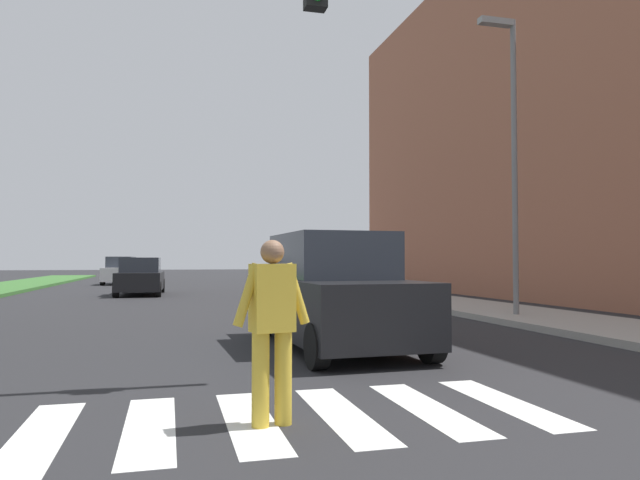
# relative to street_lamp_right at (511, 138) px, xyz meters

# --- Properties ---
(ground_plane) EXTENTS (140.00, 140.00, 0.00)m
(ground_plane) POSITION_rel_street_lamp_right_xyz_m (-8.08, 13.89, -4.59)
(ground_plane) COLOR #262628
(crosswalk) EXTENTS (6.75, 2.20, 0.01)m
(crosswalk) POSITION_rel_street_lamp_right_xyz_m (-8.08, -7.37, -4.59)
(crosswalk) COLOR silver
(crosswalk) RESTS_ON ground_plane
(apartment_block_right) EXTENTS (10.54, 32.17, 14.67)m
(apartment_block_right) POSITION_rel_street_lamp_right_xyz_m (9.30, 5.89, 2.74)
(apartment_block_right) COLOR #A36047
(apartment_block_right) RESTS_ON ground_plane
(sidewalk_right) EXTENTS (3.00, 64.00, 0.15)m
(sidewalk_right) POSITION_rel_street_lamp_right_xyz_m (0.60, 11.89, -4.52)
(sidewalk_right) COLOR #9E9991
(sidewalk_right) RESTS_ON ground_plane
(street_lamp_right) EXTENTS (1.02, 0.24, 7.50)m
(street_lamp_right) POSITION_rel_street_lamp_right_xyz_m (0.00, 0.00, 0.00)
(street_lamp_right) COLOR slate
(street_lamp_right) RESTS_ON sidewalk_right
(pedestrian_performer) EXTENTS (0.75, 0.31, 1.69)m
(pedestrian_performer) POSITION_rel_street_lamp_right_xyz_m (-7.45, -7.58, -3.66)
(pedestrian_performer) COLOR gold
(pedestrian_performer) RESTS_ON ground_plane
(suv_crossing) EXTENTS (2.12, 4.67, 1.97)m
(suv_crossing) POSITION_rel_street_lamp_right_xyz_m (-5.59, -3.16, -3.66)
(suv_crossing) COLOR black
(suv_crossing) RESTS_ON ground_plane
(sedan_midblock) EXTENTS (2.00, 4.45, 1.62)m
(sedan_midblock) POSITION_rel_street_lamp_right_xyz_m (-9.54, 13.44, -3.84)
(sedan_midblock) COLOR black
(sedan_midblock) RESTS_ON ground_plane
(sedan_distant) EXTENTS (2.16, 4.72, 1.73)m
(sedan_distant) POSITION_rel_street_lamp_right_xyz_m (-11.24, 25.48, -3.79)
(sedan_distant) COLOR silver
(sedan_distant) RESTS_ON ground_plane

